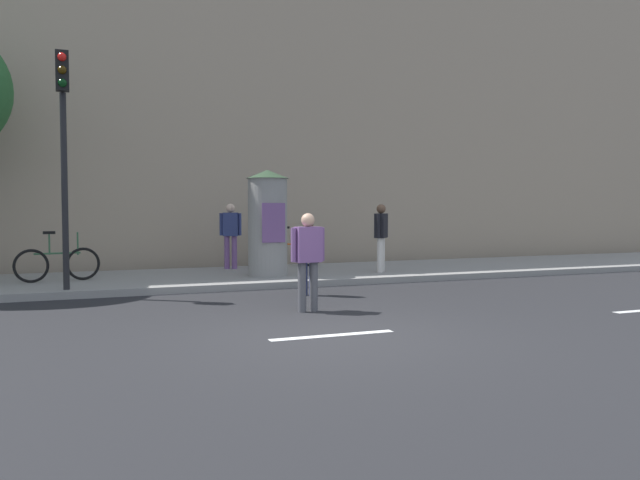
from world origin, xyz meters
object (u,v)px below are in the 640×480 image
(bicycle_leaning, at_px, (58,264))
(pedestrian_near_pole, at_px, (307,253))
(traffic_light, at_px, (63,132))
(pedestrian_in_light_jacket, at_px, (231,230))
(pedestrian_with_bag, at_px, (381,232))
(poster_column, at_px, (268,222))
(bicycle_upright, at_px, (291,252))
(pedestrian_in_dark_shirt, at_px, (308,252))

(bicycle_leaning, bearing_deg, pedestrian_near_pole, -51.06)
(traffic_light, xyz_separation_m, pedestrian_near_pole, (3.76, -3.23, -2.21))
(pedestrian_near_pole, bearing_deg, traffic_light, 139.40)
(pedestrian_in_light_jacket, height_order, pedestrian_with_bag, pedestrian_in_light_jacket)
(traffic_light, height_order, poster_column, traffic_light)
(traffic_light, distance_m, bicycle_leaning, 3.13)
(traffic_light, xyz_separation_m, bicycle_upright, (5.65, 3.09, -2.66))
(pedestrian_in_dark_shirt, bearing_deg, pedestrian_near_pole, -111.07)
(poster_column, xyz_separation_m, pedestrian_in_dark_shirt, (0.07, -2.52, -0.54))
(pedestrian_in_light_jacket, height_order, bicycle_upright, pedestrian_in_light_jacket)
(pedestrian_with_bag, xyz_separation_m, bicycle_upright, (-1.61, 2.19, -0.61))
(poster_column, xyz_separation_m, pedestrian_in_light_jacket, (-0.41, 1.94, -0.25))
(pedestrian_in_light_jacket, bearing_deg, poster_column, -77.94)
(traffic_light, distance_m, pedestrian_in_dark_shirt, 5.23)
(pedestrian_in_dark_shirt, bearing_deg, poster_column, 91.54)
(traffic_light, xyz_separation_m, poster_column, (4.40, 1.12, -1.79))
(bicycle_upright, bearing_deg, pedestrian_in_light_jacket, -178.93)
(bicycle_leaning, xyz_separation_m, bicycle_upright, (5.82, 1.45, 0.00))
(pedestrian_with_bag, relative_size, bicycle_leaning, 0.96)
(bicycle_upright, bearing_deg, pedestrian_near_pole, -106.62)
(bicycle_leaning, bearing_deg, bicycle_upright, 13.95)
(traffic_light, distance_m, pedestrian_in_light_jacket, 5.42)
(pedestrian_near_pole, distance_m, bicycle_upright, 6.61)
(pedestrian_in_dark_shirt, xyz_separation_m, bicycle_upright, (1.18, 4.50, -0.32))
(bicycle_leaning, bearing_deg, poster_column, -6.57)
(pedestrian_near_pole, bearing_deg, pedestrian_with_bag, 49.78)
(pedestrian_in_dark_shirt, distance_m, bicycle_leaning, 5.56)
(pedestrian_in_light_jacket, distance_m, pedestrian_with_bag, 3.92)
(pedestrian_with_bag, bearing_deg, bicycle_leaning, 174.31)
(pedestrian_in_dark_shirt, bearing_deg, traffic_light, 162.58)
(pedestrian_with_bag, bearing_deg, poster_column, 175.73)
(pedestrian_near_pole, bearing_deg, pedestrian_in_dark_shirt, 68.93)
(pedestrian_in_light_jacket, xyz_separation_m, bicycle_leaning, (-4.16, -1.42, -0.62))
(pedestrian_near_pole, height_order, bicycle_leaning, pedestrian_near_pole)
(poster_column, relative_size, pedestrian_with_bag, 1.47)
(poster_column, bearing_deg, bicycle_upright, 57.63)
(poster_column, xyz_separation_m, bicycle_upright, (1.25, 1.97, -0.87))
(poster_column, bearing_deg, bicycle_leaning, 173.43)
(bicycle_upright, bearing_deg, poster_column, -122.37)
(pedestrian_near_pole, distance_m, pedestrian_in_light_jacket, 6.30)
(pedestrian_near_pole, distance_m, pedestrian_with_bag, 5.42)
(traffic_light, xyz_separation_m, pedestrian_in_dark_shirt, (4.47, -1.40, -2.33))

